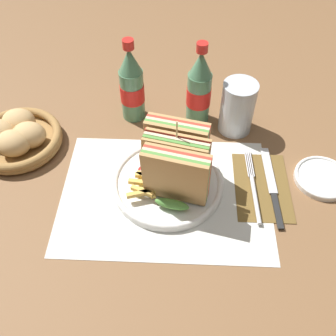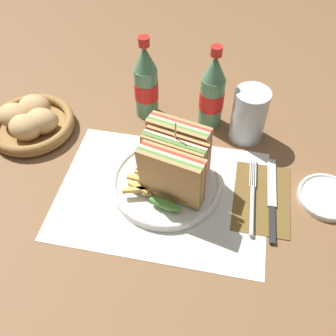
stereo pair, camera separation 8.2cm
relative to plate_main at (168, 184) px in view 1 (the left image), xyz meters
The scene contains 14 objects.
ground_plane 0.02m from the plate_main, 162.08° to the left, with size 4.00×4.00×0.00m, color brown.
placemat 0.02m from the plate_main, 101.53° to the right, with size 0.43×0.32×0.00m.
plate_main is the anchor object (origin of this frame).
club_sandwich 0.07m from the plate_main, ahead, with size 0.14×0.17×0.17m.
fries_pile 0.04m from the plate_main, 152.33° to the right, with size 0.11×0.07×0.02m.
ketchup_blob 0.05m from the plate_main, 153.76° to the left, with size 0.04×0.03×0.01m.
napkin 0.20m from the plate_main, ahead, with size 0.12×0.18×0.00m.
fork 0.18m from the plate_main, ahead, with size 0.02×0.20×0.01m.
knife 0.22m from the plate_main, ahead, with size 0.02×0.22×0.00m.
coke_bottle_near 0.26m from the plate_main, 112.45° to the left, with size 0.06×0.06×0.21m.
coke_bottle_far 0.24m from the plate_main, 73.84° to the left, with size 0.06×0.06×0.21m.
glass_near 0.25m from the plate_main, 51.17° to the left, with size 0.08×0.08×0.13m.
bread_basket 0.37m from the plate_main, 162.43° to the left, with size 0.20×0.20×0.07m.
side_saucer 0.33m from the plate_main, ahead, with size 0.12×0.12×0.01m.
Camera 1 is at (0.04, -0.52, 0.66)m, focal length 42.00 mm.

